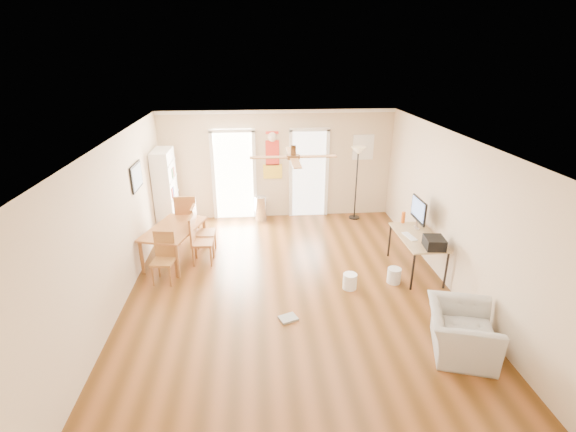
{
  "coord_description": "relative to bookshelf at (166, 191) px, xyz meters",
  "views": [
    {
      "loc": [
        -0.57,
        -6.06,
        3.85
      ],
      "look_at": [
        0.0,
        0.6,
        1.15
      ],
      "focal_mm": 25.65,
      "sensor_mm": 36.0,
      "label": 1
    }
  ],
  "objects": [
    {
      "name": "floor",
      "position": [
        2.54,
        -2.82,
        -0.94
      ],
      "size": [
        7.0,
        7.0,
        0.0
      ],
      "primitive_type": "plane",
      "color": "brown",
      "rests_on": "ground"
    },
    {
      "name": "ceiling",
      "position": [
        2.54,
        -2.82,
        1.66
      ],
      "size": [
        5.5,
        7.0,
        0.0
      ],
      "primitive_type": null,
      "color": "silver",
      "rests_on": "floor"
    },
    {
      "name": "wall_back",
      "position": [
        2.54,
        0.68,
        0.36
      ],
      "size": [
        5.5,
        0.04,
        2.6
      ],
      "primitive_type": null,
      "color": "beige",
      "rests_on": "floor"
    },
    {
      "name": "wall_front",
      "position": [
        2.54,
        -6.32,
        0.36
      ],
      "size": [
        5.5,
        0.04,
        2.6
      ],
      "primitive_type": null,
      "color": "beige",
      "rests_on": "floor"
    },
    {
      "name": "wall_left",
      "position": [
        -0.21,
        -2.82,
        0.36
      ],
      "size": [
        0.04,
        7.0,
        2.6
      ],
      "primitive_type": null,
      "color": "beige",
      "rests_on": "floor"
    },
    {
      "name": "wall_right",
      "position": [
        5.29,
        -2.82,
        0.36
      ],
      "size": [
        0.04,
        7.0,
        2.6
      ],
      "primitive_type": null,
      "color": "beige",
      "rests_on": "floor"
    },
    {
      "name": "crown_molding",
      "position": [
        2.54,
        -2.82,
        1.62
      ],
      "size": [
        5.5,
        7.0,
        0.08
      ],
      "primitive_type": null,
      "color": "white",
      "rests_on": "wall_back"
    },
    {
      "name": "kitchen_doorway",
      "position": [
        1.49,
        0.67,
        0.11
      ],
      "size": [
        0.9,
        0.1,
        2.1
      ],
      "primitive_type": null,
      "color": "white",
      "rests_on": "wall_back"
    },
    {
      "name": "bathroom_doorway",
      "position": [
        3.29,
        0.67,
        0.11
      ],
      "size": [
        0.8,
        0.1,
        2.1
      ],
      "primitive_type": null,
      "color": "white",
      "rests_on": "wall_back"
    },
    {
      "name": "wall_decal",
      "position": [
        2.42,
        0.66,
        0.61
      ],
      "size": [
        0.46,
        0.03,
        1.1
      ],
      "primitive_type": "cube",
      "color": "red",
      "rests_on": "wall_back"
    },
    {
      "name": "ac_grille",
      "position": [
        4.59,
        0.65,
        0.76
      ],
      "size": [
        0.5,
        0.04,
        0.6
      ],
      "primitive_type": "cube",
      "color": "white",
      "rests_on": "wall_back"
    },
    {
      "name": "framed_poster",
      "position": [
        -0.18,
        -1.42,
        0.76
      ],
      "size": [
        0.04,
        0.66,
        0.48
      ],
      "primitive_type": "cube",
      "color": "black",
      "rests_on": "wall_left"
    },
    {
      "name": "ceiling_fan",
      "position": [
        2.54,
        -3.12,
        1.49
      ],
      "size": [
        1.24,
        1.24,
        0.2
      ],
      "primitive_type": null,
      "color": "#593819",
      "rests_on": "ceiling"
    },
    {
      "name": "bookshelf",
      "position": [
        0.0,
        0.0,
        0.0
      ],
      "size": [
        0.46,
        0.88,
        1.87
      ],
      "primitive_type": null,
      "rotation": [
        0.0,
        0.0,
        0.11
      ],
      "color": "white",
      "rests_on": "floor"
    },
    {
      "name": "dining_table",
      "position": [
        0.39,
        -1.49,
        -0.59
      ],
      "size": [
        1.19,
        1.56,
        0.69
      ],
      "primitive_type": null,
      "rotation": [
        0.0,
        0.0,
        -0.3
      ],
      "color": "#AC6D37",
      "rests_on": "floor"
    },
    {
      "name": "dining_chair_right_a",
      "position": [
        0.94,
        -1.24,
        -0.43
      ],
      "size": [
        0.43,
        0.43,
        1.0
      ],
      "primitive_type": null,
      "rotation": [
        0.0,
        0.0,
        1.53
      ],
      "color": "#9B6432",
      "rests_on": "floor"
    },
    {
      "name": "dining_chair_right_b",
      "position": [
        0.94,
        -1.65,
        -0.46
      ],
      "size": [
        0.41,
        0.41,
        0.96
      ],
      "primitive_type": null,
      "rotation": [
        0.0,
        0.0,
        1.53
      ],
      "color": "#A86D36",
      "rests_on": "floor"
    },
    {
      "name": "dining_chair_near",
      "position": [
        0.33,
        -2.32,
        -0.48
      ],
      "size": [
        0.42,
        0.42,
        0.91
      ],
      "primitive_type": null,
      "rotation": [
        0.0,
        0.0,
        -0.14
      ],
      "color": "olive",
      "rests_on": "floor"
    },
    {
      "name": "dining_chair_far",
      "position": [
        0.53,
        -0.61,
        -0.4
      ],
      "size": [
        0.44,
        0.44,
        1.07
      ],
      "primitive_type": null,
      "rotation": [
        0.0,
        0.0,
        3.15
      ],
      "color": "brown",
      "rests_on": "floor"
    },
    {
      "name": "trash_can",
      "position": [
        2.1,
        0.39,
        -0.63
      ],
      "size": [
        0.36,
        0.36,
        0.61
      ],
      "primitive_type": "cylinder",
      "rotation": [
        0.0,
        0.0,
        -0.34
      ],
      "color": "silver",
      "rests_on": "floor"
    },
    {
      "name": "torchiere_lamp",
      "position": [
        4.4,
        0.35,
        -0.05
      ],
      "size": [
        0.41,
        0.41,
        1.77
      ],
      "primitive_type": null,
      "rotation": [
        0.0,
        0.0,
        0.25
      ],
      "color": "black",
      "rests_on": "floor"
    },
    {
      "name": "computer_desk",
      "position": [
        4.91,
        -2.32,
        -0.58
      ],
      "size": [
        0.67,
        1.34,
        0.72
      ],
      "primitive_type": null,
      "color": "tan",
      "rests_on": "floor"
    },
    {
      "name": "imac",
      "position": [
        5.01,
        -1.97,
        0.08
      ],
      "size": [
        0.18,
        0.64,
        0.59
      ],
      "primitive_type": null,
      "rotation": [
        0.0,
        0.0,
        -0.15
      ],
      "color": "black",
      "rests_on": "computer_desk"
    },
    {
      "name": "keyboard",
      "position": [
        4.74,
        -2.34,
        -0.21
      ],
      "size": [
        0.18,
        0.4,
        0.01
      ],
      "primitive_type": "cube",
      "rotation": [
        0.0,
        0.0,
        0.16
      ],
      "color": "silver",
      "rests_on": "computer_desk"
    },
    {
      "name": "printer",
      "position": [
        4.99,
        -2.81,
        -0.12
      ],
      "size": [
        0.36,
        0.4,
        0.19
      ],
      "primitive_type": "cube",
      "rotation": [
        0.0,
        0.0,
        -0.11
      ],
      "color": "black",
      "rests_on": "computer_desk"
    },
    {
      "name": "orange_bottle",
      "position": [
        4.84,
        -1.69,
        -0.11
      ],
      "size": [
        0.09,
        0.09,
        0.22
      ],
      "primitive_type": "cylinder",
      "rotation": [
        0.0,
        0.0,
        0.31
      ],
      "color": "#D45912",
      "rests_on": "computer_desk"
    },
    {
      "name": "wastebasket_a",
      "position": [
        3.57,
        -2.82,
        -0.8
      ],
      "size": [
        0.28,
        0.28,
        0.28
      ],
      "primitive_type": "cylinder",
      "rotation": [
        0.0,
        0.0,
        -0.19
      ],
      "color": "white",
      "rests_on": "floor"
    },
    {
      "name": "wastebasket_b",
      "position": [
        4.39,
        -2.69,
        -0.8
      ],
      "size": [
        0.3,
        0.3,
        0.28
      ],
      "primitive_type": "cylinder",
      "rotation": [
        0.0,
        0.0,
        -0.29
      ],
      "color": "silver",
      "rests_on": "floor"
    },
    {
      "name": "floor_cloth",
      "position": [
        2.43,
        -3.62,
        -0.92
      ],
      "size": [
        0.32,
        0.29,
        0.04
      ],
      "primitive_type": "cube",
      "rotation": [
        0.0,
        0.0,
        0.38
      ],
      "color": "gray",
      "rests_on": "floor"
    },
    {
      "name": "armchair",
      "position": [
        4.69,
        -4.53,
        -0.62
      ],
      "size": [
        1.12,
        1.2,
        0.64
      ],
      "primitive_type": "imported",
      "rotation": [
        0.0,
        0.0,
        1.27
      ],
      "color": "#AAAAA5",
      "rests_on": "floor"
    }
  ]
}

